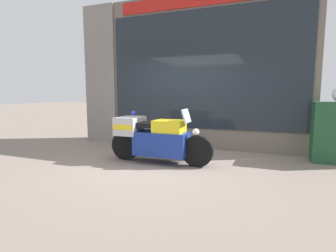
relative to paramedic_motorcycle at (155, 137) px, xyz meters
name	(u,v)px	position (x,y,z in m)	size (l,w,h in m)	color
ground_plane	(158,164)	(0.11, -0.09, -0.55)	(60.00, 60.00, 0.00)	gray
shop_building	(171,73)	(-0.34, 1.91, 1.47)	(6.34, 0.55, 4.02)	#6B6056
window_display	(202,130)	(0.54, 1.94, -0.08)	(4.88, 0.30, 1.94)	slate
paramedic_motorcycle	(155,137)	(0.00, 0.00, 0.00)	(2.28, 0.67, 1.16)	black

